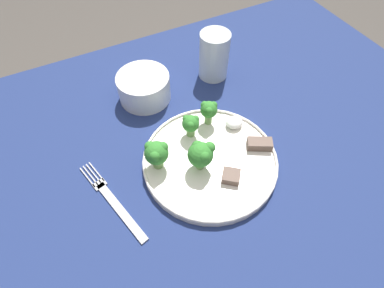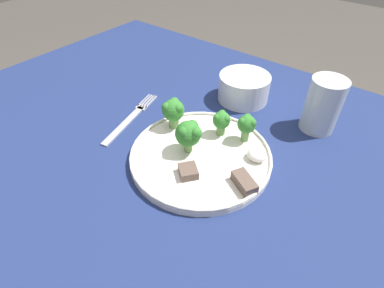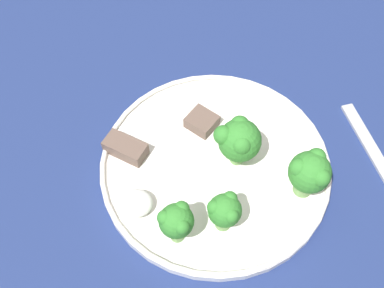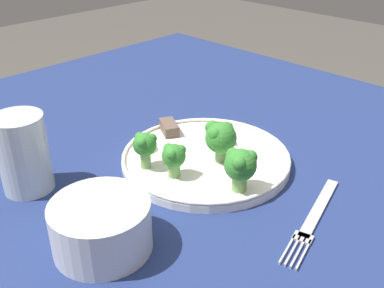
{
  "view_description": "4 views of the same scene",
  "coord_description": "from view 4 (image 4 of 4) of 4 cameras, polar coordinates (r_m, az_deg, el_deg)",
  "views": [
    {
      "loc": [
        -0.16,
        -0.25,
        1.22
      ],
      "look_at": [
        -0.0,
        0.06,
        0.76
      ],
      "focal_mm": 28.0,
      "sensor_mm": 36.0,
      "label": 1
    },
    {
      "loc": [
        0.27,
        -0.3,
        1.11
      ],
      "look_at": [
        0.0,
        0.03,
        0.74
      ],
      "focal_mm": 28.0,
      "sensor_mm": 36.0,
      "label": 2
    },
    {
      "loc": [
        0.06,
        0.3,
        1.18
      ],
      "look_at": [
        0.05,
        0.03,
        0.77
      ],
      "focal_mm": 42.0,
      "sensor_mm": 36.0,
      "label": 3
    },
    {
      "loc": [
        -0.39,
        0.49,
        1.09
      ],
      "look_at": [
        0.03,
        0.06,
        0.76
      ],
      "focal_mm": 42.0,
      "sensor_mm": 36.0,
      "label": 4
    }
  ],
  "objects": [
    {
      "name": "table",
      "position": [
        0.78,
        4.67,
        -7.75
      ],
      "size": [
        1.28,
        1.0,
        0.71
      ],
      "color": "navy",
      "rests_on": "ground_plane"
    },
    {
      "name": "dinner_plate",
      "position": [
        0.72,
        1.76,
        -1.81
      ],
      "size": [
        0.27,
        0.27,
        0.02
      ],
      "color": "white",
      "rests_on": "table"
    },
    {
      "name": "fork",
      "position": [
        0.63,
        15.17,
        -9.06
      ],
      "size": [
        0.07,
        0.2,
        0.0
      ],
      "color": "#B2B2B7",
      "rests_on": "table"
    },
    {
      "name": "cream_bowl",
      "position": [
        0.56,
        -11.42,
        -10.34
      ],
      "size": [
        0.12,
        0.12,
        0.06
      ],
      "color": "silver",
      "rests_on": "table"
    },
    {
      "name": "drinking_glass",
      "position": [
        0.68,
        -20.55,
        -1.61
      ],
      "size": [
        0.07,
        0.07,
        0.12
      ],
      "color": "silver",
      "rests_on": "table"
    },
    {
      "name": "broccoli_floret_near_rim_left",
      "position": [
        0.69,
        3.43,
        0.98
      ],
      "size": [
        0.05,
        0.05,
        0.07
      ],
      "color": "#709E56",
      "rests_on": "dinner_plate"
    },
    {
      "name": "broccoli_floret_center_left",
      "position": [
        0.65,
        -2.34,
        -1.59
      ],
      "size": [
        0.04,
        0.04,
        0.05
      ],
      "color": "#709E56",
      "rests_on": "dinner_plate"
    },
    {
      "name": "broccoli_floret_back_left",
      "position": [
        0.62,
        6.16,
        -2.68
      ],
      "size": [
        0.05,
        0.05,
        0.06
      ],
      "color": "#709E56",
      "rests_on": "dinner_plate"
    },
    {
      "name": "broccoli_floret_front_left",
      "position": [
        0.68,
        -6.01,
        -0.14
      ],
      "size": [
        0.04,
        0.04,
        0.06
      ],
      "color": "#709E56",
      "rests_on": "dinner_plate"
    },
    {
      "name": "meat_slice_front_slice",
      "position": [
        0.76,
        3.83,
        0.8
      ],
      "size": [
        0.05,
        0.05,
        0.02
      ],
      "color": "brown",
      "rests_on": "dinner_plate"
    },
    {
      "name": "meat_slice_middle_slice",
      "position": [
        0.79,
        -2.93,
        2.12
      ],
      "size": [
        0.06,
        0.05,
        0.02
      ],
      "color": "brown",
      "rests_on": "dinner_plate"
    },
    {
      "name": "sauce_dollop",
      "position": [
        0.74,
        -6.18,
        0.01
      ],
      "size": [
        0.04,
        0.03,
        0.02
      ],
      "color": "white",
      "rests_on": "dinner_plate"
    }
  ]
}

